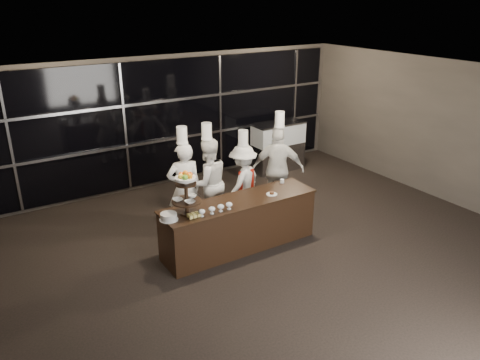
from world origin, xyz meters
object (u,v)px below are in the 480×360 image
chef_a (184,187)px  chef_d (278,169)px  display_stand (186,190)px  chef_b (208,182)px  chef_c (243,181)px  buffet_counter (239,224)px  layer_cake (169,217)px  display_case (278,144)px

chef_a → chef_d: chef_d is taller
display_stand → chef_b: bearing=48.4°
display_stand → chef_c: 2.08m
buffet_counter → layer_cake: size_ratio=9.47×
display_case → chef_d: 2.44m
buffet_counter → chef_a: 1.28m
chef_c → buffet_counter: bearing=-125.3°
display_stand → layer_cake: (-0.34, -0.05, -0.37)m
buffet_counter → layer_cake: layer_cake is taller
layer_cake → display_case: (4.30, 2.92, -0.29)m
display_stand → display_case: 4.93m
buffet_counter → display_case: (2.96, 2.87, 0.22)m
display_stand → chef_c: chef_c is taller
buffet_counter → chef_a: bearing=116.1°
chef_c → layer_cake: bearing=-152.6°
display_case → chef_d: bearing=-126.6°
layer_cake → chef_c: 2.33m
chef_b → chef_d: 1.54m
buffet_counter → chef_a: chef_a is taller
chef_b → chef_d: (1.53, -0.18, 0.03)m
display_case → layer_cake: bearing=-145.8°
chef_d → chef_a: bearing=175.6°
display_stand → layer_cake: size_ratio=2.48×
display_case → chef_c: bearing=-140.4°
chef_a → chef_c: size_ratio=1.13×
chef_b → chef_d: size_ratio=0.97×
buffet_counter → chef_c: chef_c is taller
display_stand → chef_c: size_ratio=0.41×
chef_a → chef_b: (0.51, 0.02, -0.02)m
layer_cake → buffet_counter: bearing=2.1°
display_stand → chef_d: 2.71m
chef_d → chef_b: bearing=173.2°
chef_c → chef_b: bearing=173.3°
buffet_counter → display_stand: bearing=-180.0°
display_case → chef_b: size_ratio=0.66×
display_case → chef_b: chef_b is taller
chef_a → chef_d: bearing=-4.4°
chef_a → chef_b: size_ratio=1.00×
layer_cake → chef_c: chef_c is taller
layer_cake → display_stand: bearing=8.2°
layer_cake → chef_a: (0.82, 1.13, -0.07)m
layer_cake → chef_c: size_ratio=0.17×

